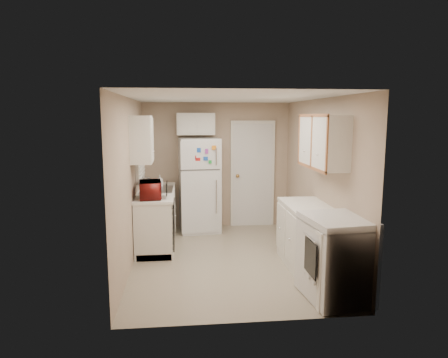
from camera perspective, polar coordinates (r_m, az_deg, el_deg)
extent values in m
plane|color=#ADA089|center=(6.17, 0.48, -11.34)|extent=(3.80, 3.80, 0.00)
plane|color=white|center=(5.80, 0.52, 11.53)|extent=(3.80, 3.80, 0.00)
plane|color=tan|center=(5.88, -13.19, -0.48)|extent=(3.80, 3.80, 0.00)
plane|color=tan|center=(6.18, 13.52, -0.05)|extent=(3.80, 3.80, 0.00)
plane|color=tan|center=(7.74, -1.06, 1.96)|extent=(2.80, 2.80, 0.00)
plane|color=tan|center=(4.02, 3.52, -4.56)|extent=(2.80, 2.80, 0.00)
cube|color=silver|center=(6.88, -9.54, -5.40)|extent=(0.60, 1.80, 0.90)
cube|color=black|center=(6.28, -7.23, -6.36)|extent=(0.03, 0.58, 0.72)
cube|color=gray|center=(6.94, -9.55, -1.81)|extent=(0.54, 0.74, 0.16)
imported|color=maroon|center=(6.18, -10.49, -1.36)|extent=(0.50, 0.31, 0.32)
imported|color=white|center=(7.19, -9.14, -0.29)|extent=(0.11, 0.11, 0.21)
cube|color=silver|center=(6.86, -11.88, 4.24)|extent=(0.10, 0.98, 1.08)
cube|color=silver|center=(6.01, -11.71, 5.53)|extent=(0.30, 0.45, 0.70)
cube|color=silver|center=(7.47, -3.54, -0.84)|extent=(0.78, 0.76, 1.75)
cube|color=silver|center=(7.51, -4.05, 7.85)|extent=(0.70, 0.30, 0.40)
cube|color=silver|center=(7.81, 4.09, 0.67)|extent=(0.86, 0.06, 2.08)
cube|color=silver|center=(5.52, 13.03, -9.12)|extent=(0.60, 2.00, 0.90)
cube|color=silver|center=(4.94, 15.61, -10.77)|extent=(0.75, 0.89, 1.00)
cube|color=silver|center=(5.59, 13.98, 5.21)|extent=(0.30, 1.20, 0.70)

